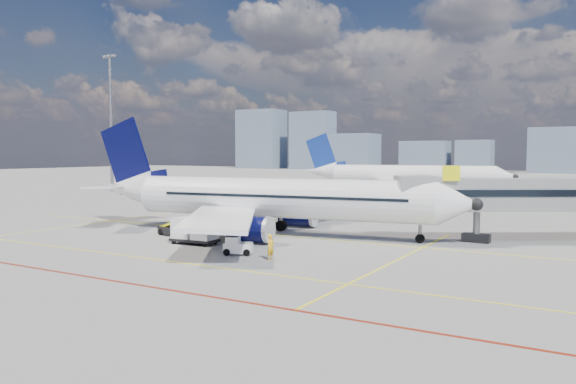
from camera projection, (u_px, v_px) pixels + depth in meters
The scene contains 11 objects.
ground at pixel (214, 247), 43.39m from camera, with size 420.00×420.00×0.00m, color gray.
apron_markings at pixel (174, 254), 40.31m from camera, with size 90.00×35.12×0.01m.
jet_bridge at pixel (570, 196), 45.89m from camera, with size 23.55×15.78×6.30m.
floodlight_mast_nw at pixel (111, 119), 104.55m from camera, with size 3.20×0.61×25.45m.
distant_skyline at pixel (504, 145), 211.38m from camera, with size 251.74×15.99×29.49m.
main_aircraft at pixel (264, 198), 50.37m from camera, with size 36.63×31.81×10.84m.
second_aircraft at pixel (403, 176), 100.17m from camera, with size 37.65×32.75×11.04m.
baggage_tug at pixel (237, 245), 40.23m from camera, with size 2.27×1.89×1.38m.
cargo_dolly at pixel (194, 230), 44.81m from camera, with size 3.93×1.94×2.10m.
belt_loader at pixel (178, 229), 49.04m from camera, with size 5.89×2.61×2.36m.
ramp_worker at pixel (271, 247), 38.28m from camera, with size 0.64×0.42×1.76m, color yellow.
Camera 1 is at (26.61, -34.25, 7.30)m, focal length 35.00 mm.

